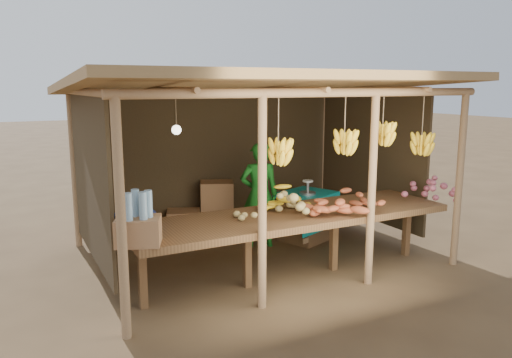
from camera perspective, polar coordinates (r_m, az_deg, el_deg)
name	(u,v)px	position (r m, az deg, el deg)	size (l,w,h in m)	color
ground	(256,254)	(6.90, 0.00, -8.60)	(60.00, 60.00, 0.00)	brown
stall_structure	(263,114)	(6.50, 0.80, 7.46)	(4.70, 3.50, 2.43)	#9F7752
counter	(293,218)	(5.89, 4.23, -4.49)	(3.90, 1.05, 0.80)	brown
potato_heap	(277,202)	(5.65, 2.42, -2.59)	(0.91, 0.54, 0.36)	tan
sweet_potato_heap	(344,197)	(5.95, 10.06, -2.09)	(0.99, 0.59, 0.36)	#B0502D
onion_heap	(429,187)	(6.83, 19.12, -0.88)	(0.88, 0.53, 0.36)	#B8596B
banana_pile	(283,195)	(6.03, 3.11, -1.83)	(0.60, 0.36, 0.35)	yellow
tomato_basin	(135,218)	(5.42, -13.64, -4.41)	(0.44, 0.44, 0.23)	navy
bottle_box	(138,224)	(4.81, -13.32, -5.02)	(0.50, 0.45, 0.52)	#976944
vendor	(259,195)	(7.06, 0.38, -1.81)	(0.55, 0.36, 1.50)	#17691B
tarp_crate	(306,214)	(7.49, 5.77, -4.05)	(0.98, 0.91, 0.93)	brown
carton_stack	(206,212)	(7.75, -5.71, -3.78)	(1.14, 0.53, 0.80)	#976944
burlap_sacks	(119,231)	(7.42, -15.34, -5.77)	(0.73, 0.38, 0.52)	#42331E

